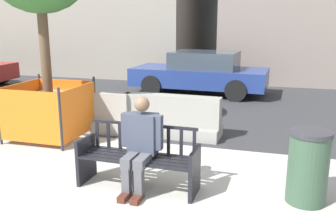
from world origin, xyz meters
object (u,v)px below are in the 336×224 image
Objects in this scene: street_bench at (139,161)px; seated_person at (140,142)px; jersey_barrier_centre at (172,119)px; trash_bin at (308,167)px; car_sedan_mid at (201,73)px; jersey_barrier_left at (85,114)px; construction_fence at (50,109)px.

street_bench is 0.30m from seated_person.
trash_bin is at bearing -43.08° from jersey_barrier_centre.
car_sedan_mid is (-0.34, 4.58, 0.33)m from jersey_barrier_centre.
car_sedan_mid reaches higher than street_bench.
seated_person is 7.16m from car_sedan_mid.
seated_person is at bearing -48.23° from jersey_barrier_left.
street_bench is 1.24× the size of construction_fence.
street_bench reaches higher than jersey_barrier_left.
street_bench reaches higher than jersey_barrier_centre.
jersey_barrier_centre is 1.92m from jersey_barrier_left.
street_bench is at bearing -85.47° from car_sedan_mid.
trash_bin is at bearing 4.85° from street_bench.
car_sedan_mid reaches higher than jersey_barrier_left.
car_sedan_mid is (-0.56, 7.08, 0.28)m from street_bench.
seated_person is at bearing -83.90° from jersey_barrier_centre.
construction_fence reaches higher than street_bench.
seated_person is 2.60m from jersey_barrier_centre.
construction_fence is 5.01m from trash_bin.
street_bench is 0.84× the size of jersey_barrier_centre.
street_bench is 3.21m from jersey_barrier_left.
construction_fence is (-2.53, 1.68, 0.19)m from street_bench.
jersey_barrier_centre is at bearing 94.99° from street_bench.
seated_person is 1.36× the size of trash_bin.
jersey_barrier_centre is (-0.22, 2.50, -0.06)m from street_bench.
seated_person reaches higher than construction_fence.
jersey_barrier_left is (-2.14, 2.39, -0.06)m from street_bench.
jersey_barrier_left is at bearing 153.33° from trash_bin.
trash_bin is (2.81, -6.89, -0.19)m from car_sedan_mid.
street_bench is at bearing -48.27° from jersey_barrier_left.
construction_fence is at bearing -119.06° from jersey_barrier_left.
seated_person is 3.12m from construction_fence.
jersey_barrier_centre is 1.47× the size of construction_fence.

